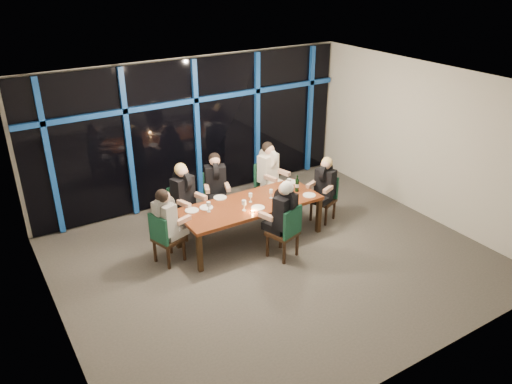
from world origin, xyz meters
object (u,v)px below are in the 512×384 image
(chair_far_left, at_px, (182,207))
(chair_near_mid, at_px, (287,230))
(water_pitcher, at_px, (287,192))
(dining_table, at_px, (250,206))
(chair_end_right, at_px, (325,196))
(diner_near_mid, at_px, (284,208))
(diner_far_left, at_px, (184,190))
(chair_end_left, at_px, (164,236))
(wine_bottle, at_px, (297,185))
(chair_far_right, at_px, (266,182))
(chair_far_mid, at_px, (216,194))
(diner_far_mid, at_px, (215,178))
(diner_end_left, at_px, (166,215))
(diner_end_right, at_px, (325,180))
(diner_far_right, at_px, (269,166))

(chair_far_left, height_order, chair_near_mid, chair_near_mid)
(chair_far_left, distance_m, water_pitcher, 1.97)
(dining_table, bearing_deg, chair_end_right, -2.66)
(diner_near_mid, bearing_deg, diner_far_left, -71.94)
(chair_end_left, distance_m, wine_bottle, 2.66)
(chair_far_right, bearing_deg, chair_far_mid, 158.97)
(chair_near_mid, xyz_separation_m, diner_far_left, (-1.13, 1.64, 0.38))
(diner_far_left, height_order, diner_near_mid, diner_near_mid)
(chair_far_left, distance_m, chair_far_mid, 0.83)
(chair_far_mid, xyz_separation_m, chair_far_right, (1.12, -0.10, 0.01))
(chair_far_right, bearing_deg, diner_far_left, 169.79)
(chair_far_left, height_order, diner_near_mid, diner_near_mid)
(chair_far_right, bearing_deg, chair_end_right, -72.27)
(chair_end_left, bearing_deg, diner_far_left, -63.02)
(diner_far_mid, distance_m, wine_bottle, 1.57)
(diner_end_left, distance_m, diner_end_right, 3.18)
(dining_table, relative_size, chair_near_mid, 2.65)
(diner_far_right, distance_m, water_pitcher, 1.07)
(chair_end_right, distance_m, wine_bottle, 0.78)
(diner_far_left, relative_size, wine_bottle, 2.90)
(diner_end_right, bearing_deg, diner_end_left, -115.39)
(diner_end_left, relative_size, diner_near_mid, 0.96)
(chair_far_left, height_order, diner_far_right, diner_far_right)
(diner_end_right, relative_size, water_pitcher, 4.64)
(chair_end_right, xyz_separation_m, diner_far_left, (-2.61, 0.86, 0.43))
(chair_end_right, height_order, diner_near_mid, diner_near_mid)
(chair_far_right, relative_size, diner_near_mid, 1.02)
(dining_table, bearing_deg, chair_end_left, 177.12)
(chair_far_mid, height_order, diner_end_right, diner_end_right)
(chair_far_mid, height_order, chair_near_mid, chair_near_mid)
(dining_table, relative_size, diner_end_left, 2.84)
(diner_end_left, distance_m, diner_near_mid, 1.95)
(chair_far_right, relative_size, diner_far_mid, 1.05)
(diner_far_mid, distance_m, diner_far_right, 1.18)
(chair_far_mid, bearing_deg, diner_far_mid, -90.00)
(chair_far_right, distance_m, wine_bottle, 1.07)
(chair_far_mid, height_order, chair_far_right, chair_far_right)
(chair_end_left, height_order, diner_near_mid, diner_near_mid)
(chair_far_right, height_order, diner_end_left, diner_end_left)
(diner_far_left, relative_size, diner_far_mid, 1.02)
(chair_far_left, height_order, water_pitcher, chair_far_left)
(diner_far_left, bearing_deg, diner_near_mid, -72.54)
(diner_end_right, bearing_deg, chair_end_right, 90.00)
(diner_near_mid, bearing_deg, diner_far_right, -133.29)
(chair_end_left, xyz_separation_m, diner_far_right, (2.63, 0.82, 0.41))
(chair_far_right, xyz_separation_m, diner_far_left, (-1.90, -0.19, 0.38))
(chair_far_left, bearing_deg, diner_near_mid, -73.25)
(diner_end_right, bearing_deg, wine_bottle, -117.82)
(chair_end_left, xyz_separation_m, diner_far_mid, (1.46, 0.92, 0.39))
(diner_far_right, xyz_separation_m, diner_end_left, (-2.56, -0.79, -0.04))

